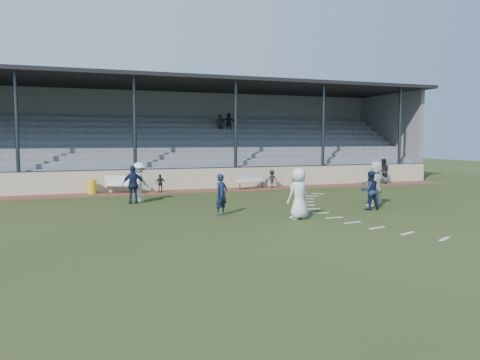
{
  "coord_description": "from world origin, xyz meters",
  "views": [
    {
      "loc": [
        -6.32,
        -15.13,
        2.94
      ],
      "look_at": [
        0.0,
        2.5,
        1.3
      ],
      "focal_mm": 35.0,
      "sensor_mm": 36.0,
      "label": 1
    }
  ],
  "objects_px": {
    "bench_right": "(251,179)",
    "football": "(301,214)",
    "official": "(384,171)",
    "player_white_lead": "(299,194)",
    "player_navy_lead": "(221,195)",
    "bench_left": "(123,183)",
    "trash_bin": "(92,187)"
  },
  "relations": [
    {
      "from": "bench_right",
      "to": "football",
      "type": "relative_size",
      "value": 9.62
    },
    {
      "from": "bench_right",
      "to": "official",
      "type": "height_order",
      "value": "official"
    },
    {
      "from": "bench_right",
      "to": "player_white_lead",
      "type": "distance_m",
      "value": 10.63
    },
    {
      "from": "official",
      "to": "player_navy_lead",
      "type": "bearing_deg",
      "value": -62.33
    },
    {
      "from": "football",
      "to": "official",
      "type": "relative_size",
      "value": 0.13
    },
    {
      "from": "bench_right",
      "to": "player_white_lead",
      "type": "relative_size",
      "value": 1.07
    },
    {
      "from": "player_white_lead",
      "to": "player_navy_lead",
      "type": "relative_size",
      "value": 1.18
    },
    {
      "from": "bench_left",
      "to": "trash_bin",
      "type": "relative_size",
      "value": 2.58
    },
    {
      "from": "football",
      "to": "player_white_lead",
      "type": "relative_size",
      "value": 0.11
    },
    {
      "from": "bench_right",
      "to": "player_white_lead",
      "type": "bearing_deg",
      "value": -119.54
    },
    {
      "from": "player_navy_lead",
      "to": "football",
      "type": "bearing_deg",
      "value": -55.79
    },
    {
      "from": "official",
      "to": "football",
      "type": "bearing_deg",
      "value": -52.27
    },
    {
      "from": "player_white_lead",
      "to": "player_navy_lead",
      "type": "distance_m",
      "value": 3.0
    },
    {
      "from": "trash_bin",
      "to": "player_white_lead",
      "type": "xyz_separation_m",
      "value": [
        6.87,
        -10.78,
        0.54
      ]
    },
    {
      "from": "bench_right",
      "to": "player_white_lead",
      "type": "xyz_separation_m",
      "value": [
        -2.1,
        -10.41,
        0.36
      ]
    },
    {
      "from": "football",
      "to": "player_navy_lead",
      "type": "distance_m",
      "value": 3.15
    },
    {
      "from": "bench_left",
      "to": "player_navy_lead",
      "type": "height_order",
      "value": "player_navy_lead"
    },
    {
      "from": "player_white_lead",
      "to": "official",
      "type": "xyz_separation_m",
      "value": [
        11.36,
        10.19,
        -0.09
      ]
    },
    {
      "from": "football",
      "to": "official",
      "type": "distance_m",
      "value": 14.69
    },
    {
      "from": "trash_bin",
      "to": "official",
      "type": "bearing_deg",
      "value": -1.85
    },
    {
      "from": "football",
      "to": "official",
      "type": "height_order",
      "value": "official"
    },
    {
      "from": "trash_bin",
      "to": "player_navy_lead",
      "type": "bearing_deg",
      "value": -63.69
    },
    {
      "from": "player_white_lead",
      "to": "official",
      "type": "height_order",
      "value": "player_white_lead"
    },
    {
      "from": "bench_left",
      "to": "bench_right",
      "type": "height_order",
      "value": "same"
    },
    {
      "from": "bench_left",
      "to": "player_navy_lead",
      "type": "relative_size",
      "value": 1.24
    },
    {
      "from": "bench_left",
      "to": "trash_bin",
      "type": "xyz_separation_m",
      "value": [
        -1.61,
        0.22,
        -0.18
      ]
    },
    {
      "from": "player_white_lead",
      "to": "player_navy_lead",
      "type": "bearing_deg",
      "value": -51.84
    },
    {
      "from": "football",
      "to": "bench_left",
      "type": "bearing_deg",
      "value": 119.15
    },
    {
      "from": "bench_right",
      "to": "football",
      "type": "xyz_separation_m",
      "value": [
        -1.74,
        -9.94,
        -0.48
      ]
    },
    {
      "from": "player_white_lead",
      "to": "trash_bin",
      "type": "bearing_deg",
      "value": -73.01
    },
    {
      "from": "bench_left",
      "to": "football",
      "type": "distance_m",
      "value": 11.56
    },
    {
      "from": "bench_right",
      "to": "football",
      "type": "bearing_deg",
      "value": -118.02
    }
  ]
}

